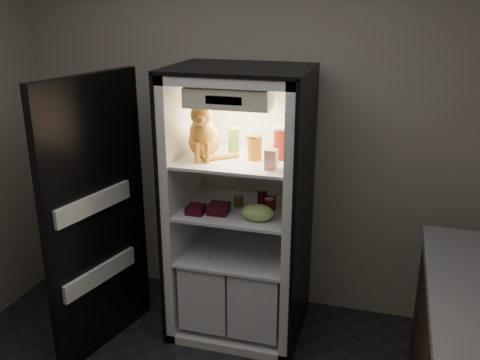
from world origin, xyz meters
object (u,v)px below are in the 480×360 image
object	(u,v)px
parmesan_shaker	(234,142)
berry_box_right	(219,209)
salsa_jar	(255,147)
condiment_jar	(239,200)
refrigerator	(241,224)
grape_bag	(258,213)
berry_box_left	(196,209)
soda_can_a	(262,198)
pepper_jar	(283,142)
mayo_tub	(252,145)
soda_can_c	(269,207)
tabby_cat	(204,135)
soda_can_b	(271,202)
cream_carton	(271,159)

from	to	relation	value
parmesan_shaker	berry_box_right	bearing A→B (deg)	-109.01
salsa_jar	condiment_jar	xyz separation A→B (m)	(-0.12, 0.04, -0.39)
refrigerator	berry_box_right	world-z (taller)	refrigerator
grape_bag	berry_box_left	world-z (taller)	grape_bag
parmesan_shaker	soda_can_a	world-z (taller)	parmesan_shaker
salsa_jar	pepper_jar	size ratio (longest dim) A/B	0.75
parmesan_shaker	mayo_tub	size ratio (longest dim) A/B	1.62
soda_can_c	grape_bag	bearing A→B (deg)	-113.99
parmesan_shaker	salsa_jar	xyz separation A→B (m)	(0.15, -0.04, -0.02)
mayo_tub	soda_can_c	size ratio (longest dim) A/B	1.07
pepper_jar	grape_bag	bearing A→B (deg)	-113.29
berry_box_right	pepper_jar	bearing A→B (deg)	28.11
tabby_cat	parmesan_shaker	size ratio (longest dim) A/B	2.15
soda_can_b	tabby_cat	bearing A→B (deg)	-168.16
soda_can_b	grape_bag	distance (m)	0.21
soda_can_a	soda_can_b	bearing A→B (deg)	-23.55
cream_carton	soda_can_c	distance (m)	0.38
parmesan_shaker	pepper_jar	world-z (taller)	pepper_jar
cream_carton	mayo_tub	bearing A→B (deg)	123.22
parmesan_shaker	grape_bag	world-z (taller)	parmesan_shaker
grape_bag	soda_can_c	bearing A→B (deg)	66.01
mayo_tub	berry_box_right	distance (m)	0.49
cream_carton	pepper_jar	bearing A→B (deg)	84.83
tabby_cat	parmesan_shaker	bearing A→B (deg)	12.40
salsa_jar	soda_can_c	distance (m)	0.40
soda_can_b	soda_can_c	bearing A→B (deg)	-86.07
soda_can_c	salsa_jar	bearing A→B (deg)	154.59
tabby_cat	berry_box_right	xyz separation A→B (m)	(0.12, -0.07, -0.47)
soda_can_c	pepper_jar	bearing A→B (deg)	67.32
tabby_cat	condiment_jar	world-z (taller)	tabby_cat
salsa_jar	berry_box_right	size ratio (longest dim) A/B	1.24
salsa_jar	berry_box_left	distance (m)	0.56
salsa_jar	berry_box_left	bearing A→B (deg)	-153.93
soda_can_b	cream_carton	bearing A→B (deg)	-79.43
condiment_jar	soda_can_b	bearing A→B (deg)	0.65
tabby_cat	grape_bag	distance (m)	0.61
soda_can_a	condiment_jar	xyz separation A→B (m)	(-0.16, -0.03, -0.02)
parmesan_shaker	soda_can_c	xyz separation A→B (m)	(0.27, -0.09, -0.39)
tabby_cat	soda_can_b	distance (m)	0.63
pepper_jar	berry_box_right	world-z (taller)	pepper_jar
refrigerator	cream_carton	bearing A→B (deg)	-42.25
berry_box_left	berry_box_right	distance (m)	0.15
refrigerator	berry_box_left	distance (m)	0.38
parmesan_shaker	grape_bag	distance (m)	0.49
parmesan_shaker	condiment_jar	size ratio (longest dim) A/B	2.23
salsa_jar	condiment_jar	size ratio (longest dim) A/B	1.87
pepper_jar	soda_can_c	bearing A→B (deg)	-112.68
grape_bag	parmesan_shaker	bearing A→B (deg)	137.25
salsa_jar	soda_can_a	bearing A→B (deg)	61.14
salsa_jar	mayo_tub	bearing A→B (deg)	111.26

